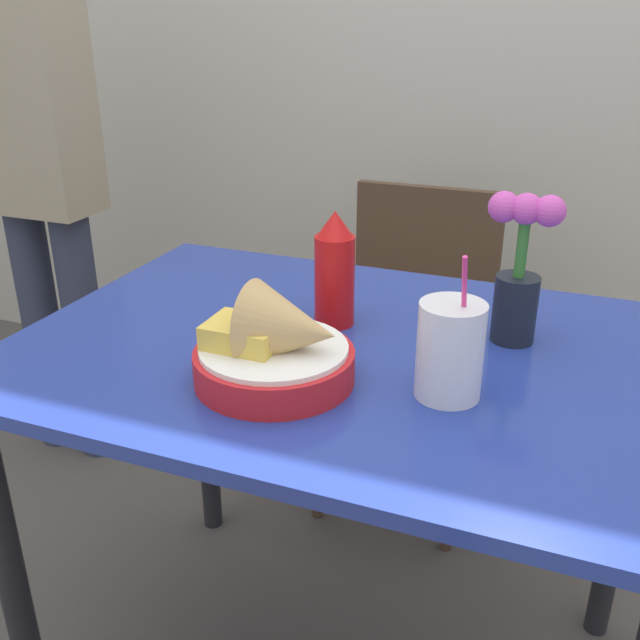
% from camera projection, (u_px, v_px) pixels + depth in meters
% --- Properties ---
extents(wall_window, '(7.00, 0.06, 2.60)m').
position_uv_depth(wall_window, '(494.00, 4.00, 2.02)').
color(wall_window, '#B7B2A3').
rests_on(wall_window, ground_plane).
extents(dining_table, '(1.10, 0.78, 0.77)m').
position_uv_depth(dining_table, '(346.00, 405.00, 1.24)').
color(dining_table, '#233893').
rests_on(dining_table, ground_plane).
extents(chair_far_window, '(0.40, 0.40, 0.86)m').
position_uv_depth(chair_far_window, '(415.00, 317.00, 1.94)').
color(chair_far_window, '#473323').
rests_on(chair_far_window, ground_plane).
extents(food_basket, '(0.24, 0.24, 0.16)m').
position_uv_depth(food_basket, '(279.00, 349.00, 1.05)').
color(food_basket, red).
rests_on(food_basket, dining_table).
extents(ketchup_bottle, '(0.07, 0.07, 0.21)m').
position_uv_depth(ketchup_bottle, '(335.00, 271.00, 1.23)').
color(ketchup_bottle, red).
rests_on(ketchup_bottle, dining_table).
extents(drink_cup, '(0.10, 0.10, 0.22)m').
position_uv_depth(drink_cup, '(450.00, 353.00, 1.01)').
color(drink_cup, silver).
rests_on(drink_cup, dining_table).
extents(flower_vase, '(0.12, 0.07, 0.25)m').
position_uv_depth(flower_vase, '(519.00, 271.00, 1.16)').
color(flower_vase, black).
rests_on(flower_vase, dining_table).
extents(person_standing, '(0.32, 0.18, 1.59)m').
position_uv_depth(person_standing, '(36.00, 159.00, 1.94)').
color(person_standing, '#2D3347').
rests_on(person_standing, ground_plane).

